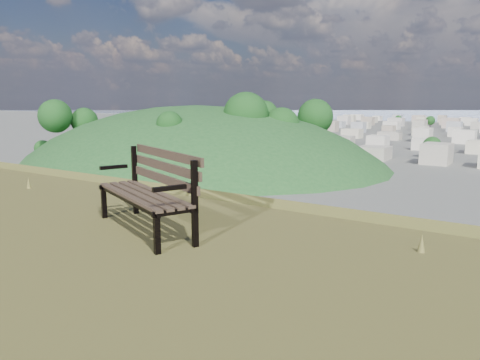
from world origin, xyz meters
The scene contains 2 objects.
park_bench centered at (-0.39, 2.31, 25.52)m, with size 1.82×1.20×0.91m.
green_wooded_hill centered at (-118.10, 149.75, 0.14)m, with size 182.73×146.18×91.36m.
Camera 1 is at (3.35, -1.50, 26.51)m, focal length 35.00 mm.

